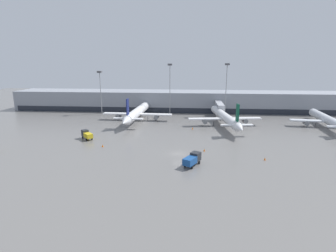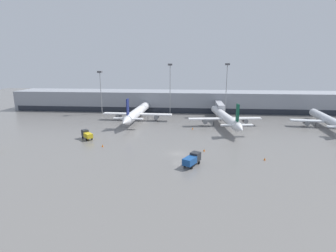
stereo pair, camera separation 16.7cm
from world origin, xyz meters
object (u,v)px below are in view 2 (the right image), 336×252
(traffic_cone_2, at_px, (204,150))
(service_truck_2, at_px, (192,159))
(traffic_cone_1, at_px, (265,159))
(traffic_cone_3, at_px, (193,128))
(parked_jet_1, at_px, (137,112))
(traffic_cone_0, at_px, (103,146))
(apron_light_mast_2, at_px, (227,76))
(parked_jet_2, at_px, (328,120))
(service_truck_0, at_px, (87,134))
(apron_light_mast_0, at_px, (170,76))
(apron_light_mast_1, at_px, (100,80))
(parked_jet_0, at_px, (225,117))

(traffic_cone_2, bearing_deg, service_truck_2, -107.54)
(traffic_cone_1, bearing_deg, traffic_cone_3, 121.05)
(parked_jet_1, bearing_deg, traffic_cone_0, 177.37)
(traffic_cone_1, xyz_separation_m, apron_light_mast_2, (-2.51, 54.36, 16.54))
(traffic_cone_0, bearing_deg, apron_light_mast_2, 51.24)
(parked_jet_2, bearing_deg, service_truck_2, 135.28)
(apron_light_mast_2, bearing_deg, service_truck_0, -137.86)
(service_truck_2, distance_m, apron_light_mast_0, 61.55)
(parked_jet_1, height_order, service_truck_2, parked_jet_1)
(apron_light_mast_1, bearing_deg, traffic_cone_3, -32.27)
(service_truck_2, bearing_deg, service_truck_0, 89.04)
(traffic_cone_1, distance_m, traffic_cone_2, 14.71)
(traffic_cone_1, height_order, apron_light_mast_2, apron_light_mast_2)
(parked_jet_1, bearing_deg, parked_jet_2, -93.03)
(parked_jet_1, xyz_separation_m, service_truck_2, (21.36, -45.13, -1.62))
(traffic_cone_2, bearing_deg, parked_jet_1, 124.77)
(parked_jet_0, height_order, traffic_cone_0, parked_jet_0)
(service_truck_2, bearing_deg, traffic_cone_0, 94.13)
(traffic_cone_2, distance_m, apron_light_mast_0, 53.21)
(traffic_cone_0, bearing_deg, apron_light_mast_0, 73.08)
(traffic_cone_1, distance_m, apron_light_mast_2, 56.88)
(parked_jet_0, bearing_deg, service_truck_0, 108.14)
(parked_jet_2, height_order, traffic_cone_3, parked_jet_2)
(parked_jet_2, bearing_deg, parked_jet_0, 96.17)
(parked_jet_0, distance_m, traffic_cone_2, 30.33)
(service_truck_0, distance_m, traffic_cone_1, 49.77)
(service_truck_0, relative_size, traffic_cone_3, 6.22)
(service_truck_2, distance_m, traffic_cone_3, 32.36)
(traffic_cone_1, relative_size, apron_light_mast_1, 0.03)
(service_truck_2, bearing_deg, apron_light_mast_1, 63.71)
(service_truck_2, bearing_deg, apron_light_mast_0, 38.24)
(apron_light_mast_2, bearing_deg, parked_jet_0, -97.29)
(service_truck_2, height_order, traffic_cone_1, service_truck_2)
(parked_jet_0, xyz_separation_m, apron_light_mast_0, (-21.36, 20.05, 13.62))
(apron_light_mast_0, bearing_deg, traffic_cone_1, -63.96)
(service_truck_2, relative_size, traffic_cone_0, 8.31)
(apron_light_mast_0, distance_m, apron_light_mast_2, 23.95)
(parked_jet_0, bearing_deg, parked_jet_1, 71.35)
(service_truck_0, height_order, traffic_cone_0, service_truck_0)
(apron_light_mast_0, relative_size, apron_light_mast_1, 1.17)
(parked_jet_1, height_order, traffic_cone_0, parked_jet_1)
(service_truck_0, distance_m, apron_light_mast_0, 48.72)
(service_truck_0, xyz_separation_m, apron_light_mast_1, (-8.91, 39.82, 13.24))
(apron_light_mast_0, bearing_deg, parked_jet_2, -19.14)
(apron_light_mast_1, bearing_deg, traffic_cone_0, -71.14)
(traffic_cone_1, bearing_deg, service_truck_0, 164.59)
(traffic_cone_3, bearing_deg, apron_light_mast_0, 110.32)
(parked_jet_2, height_order, apron_light_mast_0, apron_light_mast_0)
(service_truck_0, distance_m, traffic_cone_3, 34.51)
(parked_jet_1, relative_size, traffic_cone_2, 64.45)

